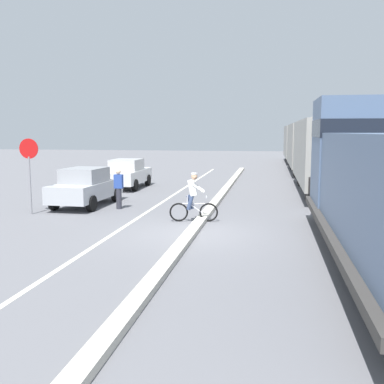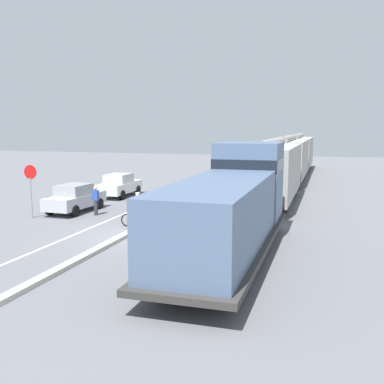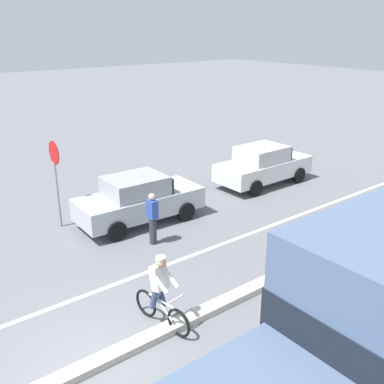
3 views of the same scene
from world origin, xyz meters
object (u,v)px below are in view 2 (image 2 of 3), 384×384
at_px(hopper_car_lead, 272,172).
at_px(hopper_car_middle, 289,159).
at_px(locomotive, 232,209).
at_px(hopper_car_trailing, 298,152).
at_px(parked_car_silver, 75,198).
at_px(parked_car_white, 119,185).
at_px(pedestrian_by_cars, 96,200).
at_px(cyclist, 137,211).
at_px(stop_sign, 31,181).

xyz_separation_m(hopper_car_lead, hopper_car_middle, (0.00, 11.60, 0.00)).
xyz_separation_m(locomotive, hopper_car_trailing, (0.00, 35.36, 0.28)).
bearing_deg(hopper_car_middle, hopper_car_trailing, 90.00).
xyz_separation_m(hopper_car_middle, parked_car_silver, (-10.54, -17.72, -1.26)).
xyz_separation_m(hopper_car_middle, hopper_car_trailing, (0.00, 11.60, 0.00)).
height_order(parked_car_white, pedestrian_by_cars, same).
bearing_deg(hopper_car_middle, parked_car_silver, -120.76).
xyz_separation_m(cyclist, pedestrian_by_cars, (-3.43, 2.04, 0.03)).
distance_m(locomotive, parked_car_silver, 12.19).
bearing_deg(parked_car_silver, hopper_car_lead, 30.11).
bearing_deg(locomotive, cyclist, 147.65).
distance_m(hopper_car_trailing, pedestrian_by_cars, 31.17).
xyz_separation_m(locomotive, cyclist, (-5.48, 3.47, -0.98)).
height_order(hopper_car_middle, cyclist, hopper_car_middle).
distance_m(hopper_car_lead, stop_sign, 14.47).
xyz_separation_m(parked_car_white, pedestrian_by_cars, (1.79, -6.62, 0.03)).
height_order(hopper_car_middle, stop_sign, hopper_car_middle).
relative_size(parked_car_silver, parked_car_white, 1.01).
distance_m(parked_car_white, pedestrian_by_cars, 6.85).
bearing_deg(parked_car_silver, cyclist, -26.91).
height_order(parked_car_silver, parked_car_white, same).
xyz_separation_m(locomotive, parked_car_silver, (-10.54, 6.04, -0.98)).
relative_size(hopper_car_middle, hopper_car_trailing, 1.00).
relative_size(locomotive, hopper_car_trailing, 1.10).
relative_size(hopper_car_lead, hopper_car_middle, 1.00).
relative_size(hopper_car_middle, pedestrian_by_cars, 6.54).
bearing_deg(hopper_car_lead, hopper_car_trailing, 90.00).
xyz_separation_m(hopper_car_trailing, pedestrian_by_cars, (-8.91, -29.84, -1.23)).
height_order(hopper_car_trailing, pedestrian_by_cars, hopper_car_trailing).
distance_m(hopper_car_trailing, parked_car_silver, 31.18).
distance_m(parked_car_silver, parked_car_white, 6.09).
bearing_deg(cyclist, stop_sign, 176.90).
distance_m(locomotive, pedestrian_by_cars, 10.52).
xyz_separation_m(hopper_car_trailing, cyclist, (-5.48, -31.88, -1.26)).
relative_size(parked_car_silver, stop_sign, 1.48).
xyz_separation_m(locomotive, hopper_car_middle, (0.00, 23.76, 0.28)).
bearing_deg(locomotive, stop_sign, 162.12).
distance_m(locomotive, hopper_car_trailing, 35.36).
bearing_deg(pedestrian_by_cars, parked_car_silver, 162.03).
bearing_deg(hopper_car_lead, hopper_car_middle, 90.00).
bearing_deg(stop_sign, hopper_car_trailing, 69.44).
height_order(hopper_car_trailing, parked_car_white, hopper_car_trailing).
distance_m(locomotive, parked_car_white, 16.21).
bearing_deg(parked_car_silver, stop_sign, -120.01).
relative_size(hopper_car_middle, stop_sign, 3.68).
height_order(hopper_car_lead, cyclist, hopper_car_lead).
bearing_deg(hopper_car_trailing, pedestrian_by_cars, -106.63).
xyz_separation_m(hopper_car_lead, cyclist, (-5.48, -8.68, -1.26)).
height_order(locomotive, pedestrian_by_cars, locomotive).
bearing_deg(parked_car_white, parked_car_silver, -88.47).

